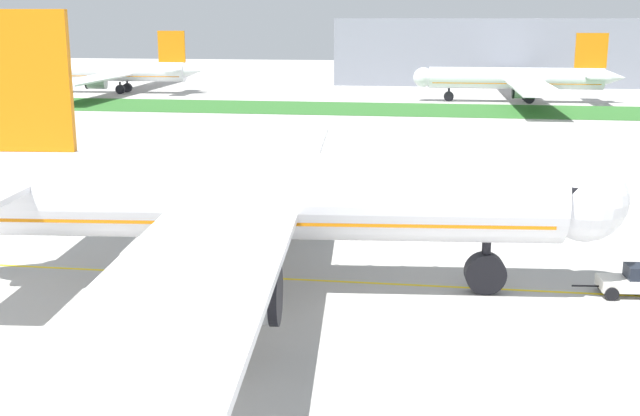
{
  "coord_description": "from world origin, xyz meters",
  "views": [
    {
      "loc": [
        15.14,
        -52.13,
        18.28
      ],
      "look_at": [
        6.33,
        6.63,
        4.08
      ],
      "focal_mm": 44.88,
      "sensor_mm": 36.0,
      "label": 1
    }
  ],
  "objects_px": {
    "parked_airliner_far_centre": "(114,72)",
    "parked_airliner_far_right": "(518,79)",
    "airliner_foreground": "(257,198)",
    "ground_crew_marshaller_front": "(162,300)",
    "ground_crew_wingwalker_port": "(256,296)",
    "pushback_tug": "(629,282)"
  },
  "relations": [
    {
      "from": "parked_airliner_far_centre",
      "to": "parked_airliner_far_right",
      "type": "height_order",
      "value": "parked_airliner_far_centre"
    },
    {
      "from": "airliner_foreground",
      "to": "parked_airliner_far_right",
      "type": "bearing_deg",
      "value": 77.52
    },
    {
      "from": "pushback_tug",
      "to": "ground_crew_wingwalker_port",
      "type": "relative_size",
      "value": 3.56
    },
    {
      "from": "airliner_foreground",
      "to": "parked_airliner_far_centre",
      "type": "relative_size",
      "value": 1.07
    },
    {
      "from": "pushback_tug",
      "to": "parked_airliner_far_right",
      "type": "xyz_separation_m",
      "value": [
        3.87,
        128.1,
        4.14
      ]
    },
    {
      "from": "airliner_foreground",
      "to": "parked_airliner_far_centre",
      "type": "bearing_deg",
      "value": 116.13
    },
    {
      "from": "ground_crew_marshaller_front",
      "to": "parked_airliner_far_centre",
      "type": "distance_m",
      "value": 157.71
    },
    {
      "from": "ground_crew_wingwalker_port",
      "to": "parked_airliner_far_right",
      "type": "height_order",
      "value": "parked_airliner_far_right"
    },
    {
      "from": "pushback_tug",
      "to": "parked_airliner_far_centre",
      "type": "xyz_separation_m",
      "value": [
        -92.9,
        136.21,
        4.17
      ]
    },
    {
      "from": "ground_crew_wingwalker_port",
      "to": "parked_airliner_far_right",
      "type": "bearing_deg",
      "value": 78.21
    },
    {
      "from": "parked_airliner_far_centre",
      "to": "airliner_foreground",
      "type": "bearing_deg",
      "value": -63.87
    },
    {
      "from": "parked_airliner_far_centre",
      "to": "parked_airliner_far_right",
      "type": "relative_size",
      "value": 0.99
    },
    {
      "from": "ground_crew_wingwalker_port",
      "to": "parked_airliner_far_right",
      "type": "relative_size",
      "value": 0.02
    },
    {
      "from": "ground_crew_marshaller_front",
      "to": "ground_crew_wingwalker_port",
      "type": "bearing_deg",
      "value": 18.34
    },
    {
      "from": "ground_crew_wingwalker_port",
      "to": "parked_airliner_far_centre",
      "type": "distance_m",
      "value": 158.37
    },
    {
      "from": "pushback_tug",
      "to": "parked_airliner_far_centre",
      "type": "distance_m",
      "value": 164.92
    },
    {
      "from": "airliner_foreground",
      "to": "ground_crew_wingwalker_port",
      "type": "xyz_separation_m",
      "value": [
        0.77,
        -4.14,
        -5.43
      ]
    },
    {
      "from": "pushback_tug",
      "to": "parked_airliner_far_centre",
      "type": "relative_size",
      "value": 0.08
    },
    {
      "from": "parked_airliner_far_centre",
      "to": "parked_airliner_far_right",
      "type": "distance_m",
      "value": 97.11
    },
    {
      "from": "ground_crew_marshaller_front",
      "to": "parked_airliner_far_right",
      "type": "xyz_separation_m",
      "value": [
        33.7,
        136.39,
        4.07
      ]
    },
    {
      "from": "pushback_tug",
      "to": "parked_airliner_far_right",
      "type": "relative_size",
      "value": 0.08
    },
    {
      "from": "airliner_foreground",
      "to": "ground_crew_marshaller_front",
      "type": "distance_m",
      "value": 9.39
    }
  ]
}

